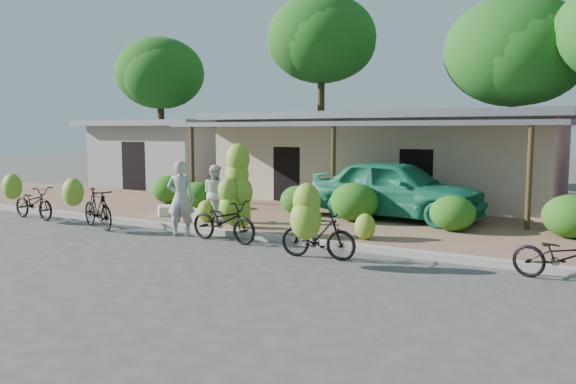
% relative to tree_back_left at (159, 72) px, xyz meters
% --- Properties ---
extents(ground, '(100.00, 100.00, 0.00)m').
position_rel_tree_back_left_xyz_m(ground, '(13.69, -13.11, -5.79)').
color(ground, '#403E3C').
rests_on(ground, ground).
extents(sidewalk, '(60.00, 6.00, 0.12)m').
position_rel_tree_back_left_xyz_m(sidewalk, '(13.69, -8.11, -5.73)').
color(sidewalk, '#90664D').
rests_on(sidewalk, ground).
extents(curb, '(60.00, 0.25, 0.15)m').
position_rel_tree_back_left_xyz_m(curb, '(13.69, -11.11, -5.72)').
color(curb, '#A8A399').
rests_on(curb, ground).
extents(shop_main, '(13.00, 8.50, 3.35)m').
position_rel_tree_back_left_xyz_m(shop_main, '(13.69, -2.18, -4.07)').
color(shop_main, '#BCA68E').
rests_on(shop_main, ground).
extents(shop_grey, '(7.00, 6.00, 3.15)m').
position_rel_tree_back_left_xyz_m(shop_grey, '(2.69, -2.12, -4.18)').
color(shop_grey, gray).
rests_on(shop_grey, ground).
extents(tree_back_left, '(4.81, 4.66, 7.58)m').
position_rel_tree_back_left_xyz_m(tree_back_left, '(0.00, 0.00, 0.00)').
color(tree_back_left, '#4C391E').
rests_on(tree_back_left, ground).
extents(tree_far_center, '(5.55, 5.46, 9.41)m').
position_rel_tree_back_left_xyz_m(tree_far_center, '(8.00, 3.00, 1.53)').
color(tree_far_center, '#4C391E').
rests_on(tree_far_center, ground).
extents(tree_center_right, '(5.94, 5.89, 8.42)m').
position_rel_tree_back_left_xyz_m(tree_center_right, '(17.00, 3.50, 0.38)').
color(tree_center_right, '#4C391E').
rests_on(tree_center_right, ground).
extents(hedge_0, '(1.28, 1.15, 0.99)m').
position_rel_tree_back_left_xyz_m(hedge_0, '(7.53, -7.66, -5.18)').
color(hedge_0, '#195914').
rests_on(hedge_0, sidewalk).
extents(hedge_1, '(1.12, 1.01, 0.87)m').
position_rel_tree_back_left_xyz_m(hedge_1, '(9.21, -8.06, -5.24)').
color(hedge_1, '#195914').
rests_on(hedge_1, sidewalk).
extents(hedge_2, '(1.14, 1.02, 0.89)m').
position_rel_tree_back_left_xyz_m(hedge_2, '(12.82, -7.66, -5.23)').
color(hedge_2, '#195914').
rests_on(hedge_2, sidewalk).
extents(hedge_3, '(1.40, 1.26, 1.09)m').
position_rel_tree_back_left_xyz_m(hedge_3, '(14.83, -8.00, -5.13)').
color(hedge_3, '#195914').
rests_on(hedge_3, sidewalk).
extents(hedge_4, '(1.17, 1.05, 0.91)m').
position_rel_tree_back_left_xyz_m(hedge_4, '(17.65, -8.16, -5.22)').
color(hedge_4, '#195914').
rests_on(hedge_4, sidewalk).
extents(hedge_5, '(1.34, 1.21, 1.05)m').
position_rel_tree_back_left_xyz_m(hedge_5, '(20.35, -7.69, -5.15)').
color(hedge_5, '#195914').
rests_on(hedge_5, sidewalk).
extents(bike_far_left, '(1.94, 1.31, 1.44)m').
position_rel_tree_back_left_xyz_m(bike_far_left, '(5.91, -11.99, -5.20)').
color(bike_far_left, black).
rests_on(bike_far_left, ground).
extents(bike_left, '(1.92, 1.43, 1.44)m').
position_rel_tree_back_left_xyz_m(bike_left, '(8.91, -12.18, -5.14)').
color(bike_left, black).
rests_on(bike_left, ground).
extents(bike_center, '(2.00, 1.28, 2.38)m').
position_rel_tree_back_left_xyz_m(bike_center, '(13.08, -11.54, -4.90)').
color(bike_center, black).
rests_on(bike_center, ground).
extents(bike_right, '(1.72, 1.24, 1.65)m').
position_rel_tree_back_left_xyz_m(bike_right, '(15.90, -12.51, -5.07)').
color(bike_right, black).
rests_on(bike_right, ground).
extents(bike_far_right, '(1.86, 0.96, 0.93)m').
position_rel_tree_back_left_xyz_m(bike_far_right, '(20.49, -11.74, -5.33)').
color(bike_far_right, black).
rests_on(bike_far_right, ground).
extents(loose_banana_a, '(0.49, 0.42, 0.61)m').
position_rel_tree_back_left_xyz_m(loose_banana_a, '(11.25, -10.24, -5.37)').
color(loose_banana_a, '#73AF2B').
rests_on(loose_banana_a, sidewalk).
extents(loose_banana_b, '(0.49, 0.41, 0.61)m').
position_rel_tree_back_left_xyz_m(loose_banana_b, '(12.70, -10.50, -5.37)').
color(loose_banana_b, '#73AF2B').
rests_on(loose_banana_b, sidewalk).
extents(loose_banana_c, '(0.50, 0.43, 0.63)m').
position_rel_tree_back_left_xyz_m(loose_banana_c, '(16.17, -10.40, -5.36)').
color(loose_banana_c, '#73AF2B').
rests_on(loose_banana_c, sidewalk).
extents(sack_near, '(0.86, 0.43, 0.30)m').
position_rel_tree_back_left_xyz_m(sack_near, '(10.86, -10.05, -5.52)').
color(sack_near, beige).
rests_on(sack_near, sidewalk).
extents(sack_far, '(0.81, 0.79, 0.28)m').
position_rel_tree_back_left_xyz_m(sack_far, '(9.35, -9.85, -5.53)').
color(sack_far, beige).
rests_on(sack_far, sidewalk).
extents(vendor, '(0.84, 0.73, 1.94)m').
position_rel_tree_back_left_xyz_m(vendor, '(11.69, -11.76, -4.82)').
color(vendor, '#9B9B9B').
rests_on(vendor, ground).
extents(bystander, '(0.91, 0.79, 1.61)m').
position_rel_tree_back_left_xyz_m(bystander, '(11.43, -10.01, -4.87)').
color(bystander, silver).
rests_on(bystander, sidewalk).
extents(teal_van, '(5.30, 2.60, 1.74)m').
position_rel_tree_back_left_xyz_m(teal_van, '(15.67, -6.91, -4.80)').
color(teal_van, '#1C805B').
rests_on(teal_van, sidewalk).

